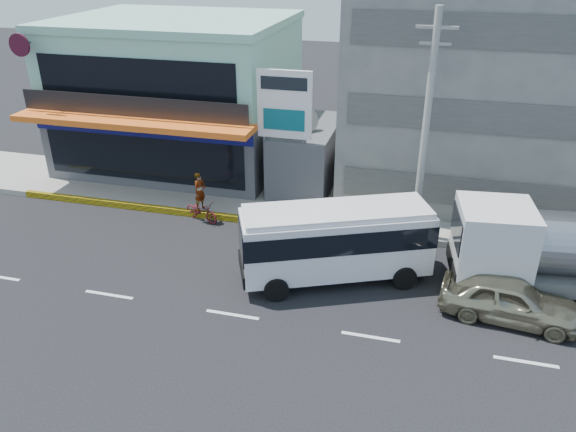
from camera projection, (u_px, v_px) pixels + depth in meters
The scene contains 12 objects.
ground at pixel (232, 315), 20.30m from camera, with size 120.00×120.00×0.00m, color black.
sidewalk at pixel (395, 214), 27.34m from camera, with size 70.00×5.00×0.30m, color gray.
shop_building at pixel (181, 97), 32.43m from camera, with size 12.40×11.70×8.00m.
concrete_building at pixel (518, 55), 27.93m from camera, with size 16.00×12.00×14.00m, color gray.
gap_structure at pixel (307, 157), 29.93m from camera, with size 3.00×6.00×3.50m, color #424347.
satellite_dish at pixel (303, 130), 28.25m from camera, with size 1.50×1.50×0.15m, color slate.
billboard at pixel (284, 112), 26.20m from camera, with size 2.60×0.18×6.90m.
utility_pole_near at pixel (426, 130), 23.07m from camera, with size 1.60×0.30×10.00m.
minibus at pixel (336, 238), 21.69m from camera, with size 7.67×5.11×3.07m.
sedan at pixel (510, 299), 19.77m from camera, with size 1.91×4.75×1.62m, color tan.
tanker_truck at pixel (569, 252), 20.62m from camera, with size 9.16×3.73×3.52m.
motorcycle_rider at pixel (201, 205), 26.75m from camera, with size 2.02×1.26×2.44m.
Camera 1 is at (6.15, -15.55, 12.23)m, focal length 35.00 mm.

